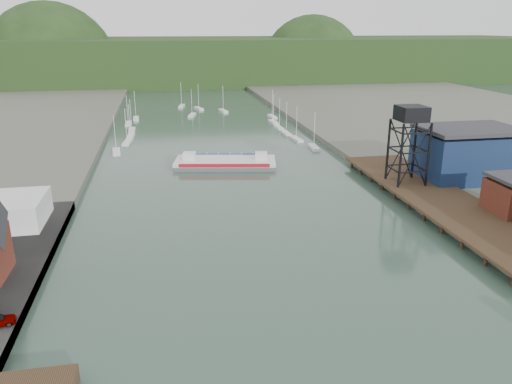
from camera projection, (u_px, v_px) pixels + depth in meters
name	position (u px, v px, depth m)	size (l,w,h in m)	color
east_pier	(447.00, 203.00, 93.35)	(14.00, 70.00, 2.45)	black
lift_tower	(411.00, 118.00, 100.77)	(6.50, 6.50, 16.00)	black
blue_shed	(467.00, 154.00, 107.97)	(20.50, 14.50, 11.30)	#0C1934
marina_sailboats	(205.00, 125.00, 174.53)	(57.71, 92.65, 0.90)	silver
distant_hills	(176.00, 63.00, 322.49)	(500.00, 120.00, 80.00)	#1B3115
chain_ferry	(225.00, 162.00, 124.37)	(26.21, 14.19, 3.58)	#535356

